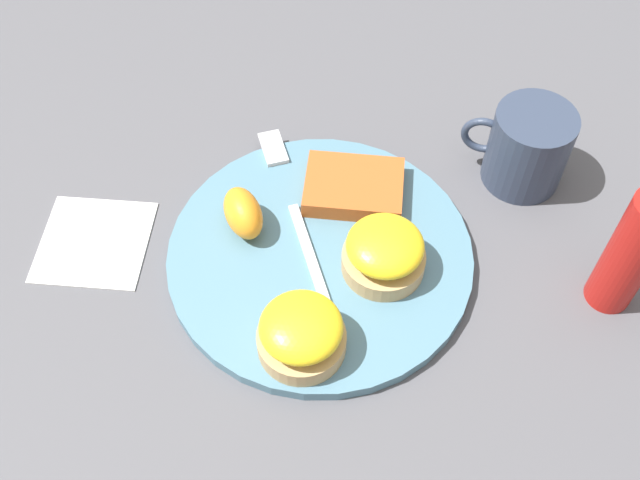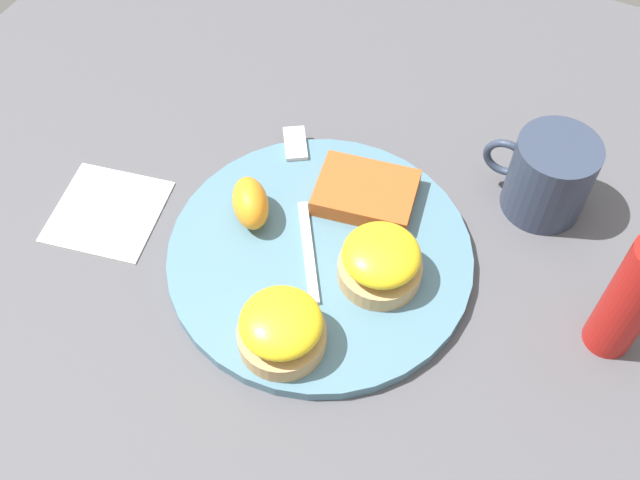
# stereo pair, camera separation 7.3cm
# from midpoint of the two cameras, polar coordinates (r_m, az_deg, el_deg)

# --- Properties ---
(ground_plane) EXTENTS (1.10, 1.10, 0.00)m
(ground_plane) POSITION_cam_midpoint_polar(r_m,az_deg,el_deg) (0.76, 2.75, -1.68)
(ground_plane) COLOR #4C4C51
(plate) EXTENTS (0.31, 0.31, 0.01)m
(plate) POSITION_cam_midpoint_polar(r_m,az_deg,el_deg) (0.75, 2.77, -1.39)
(plate) COLOR slate
(plate) RESTS_ON ground_plane
(sandwich_benedict_left) EXTENTS (0.08, 0.08, 0.05)m
(sandwich_benedict_left) POSITION_cam_midpoint_polar(r_m,az_deg,el_deg) (0.67, 0.15, -7.02)
(sandwich_benedict_left) COLOR tan
(sandwich_benedict_left) RESTS_ON plate
(sandwich_benedict_right) EXTENTS (0.08, 0.08, 0.05)m
(sandwich_benedict_right) POSITION_cam_midpoint_polar(r_m,az_deg,el_deg) (0.71, 7.58, -1.80)
(sandwich_benedict_right) COLOR tan
(sandwich_benedict_right) RESTS_ON plate
(hashbrown_patty) EXTENTS (0.11, 0.09, 0.02)m
(hashbrown_patty) POSITION_cam_midpoint_polar(r_m,az_deg,el_deg) (0.78, 6.19, 3.45)
(hashbrown_patty) COLOR #AA5021
(hashbrown_patty) RESTS_ON plate
(orange_wedge) EXTENTS (0.07, 0.07, 0.04)m
(orange_wedge) POSITION_cam_midpoint_polar(r_m,az_deg,el_deg) (0.75, -2.58, 2.64)
(orange_wedge) COLOR orange
(orange_wedge) RESTS_ON plate
(fork) EXTENTS (0.14, 0.20, 0.00)m
(fork) POSITION_cam_midpoint_polar(r_m,az_deg,el_deg) (0.78, 1.25, 3.17)
(fork) COLOR silver
(fork) RESTS_ON plate
(cup) EXTENTS (0.11, 0.08, 0.09)m
(cup) POSITION_cam_midpoint_polar(r_m,az_deg,el_deg) (0.81, 19.53, 4.45)
(cup) COLOR #2D384C
(cup) RESTS_ON ground_plane
(napkin) EXTENTS (0.13, 0.13, 0.00)m
(napkin) POSITION_cam_midpoint_polar(r_m,az_deg,el_deg) (0.81, -13.46, 2.00)
(napkin) COLOR white
(napkin) RESTS_ON ground_plane
(condiment_bottle) EXTENTS (0.04, 0.04, 0.14)m
(condiment_bottle) POSITION_cam_midpoint_polar(r_m,az_deg,el_deg) (0.72, 25.38, -4.29)
(condiment_bottle) COLOR #B21914
(condiment_bottle) RESTS_ON ground_plane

